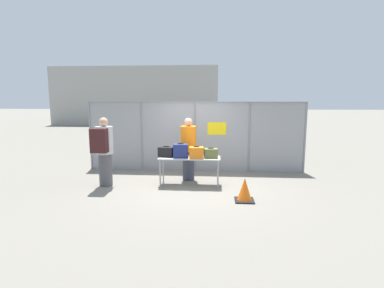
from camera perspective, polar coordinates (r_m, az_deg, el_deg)
ground_plane at (r=8.32m, az=-0.27°, el=-7.80°), size 120.00×120.00×0.00m
fence_section at (r=9.73m, az=0.57°, el=1.71°), size 7.07×0.07×2.26m
inspection_table at (r=8.16m, az=-0.46°, el=-3.06°), size 1.66×0.61×0.77m
suitcase_black at (r=8.27m, az=-4.89°, el=-1.47°), size 0.46×0.35×0.29m
suitcase_navy at (r=8.09m, az=-2.18°, el=-1.30°), size 0.41×0.32×0.39m
suitcase_orange at (r=8.03m, az=0.83°, el=-1.63°), size 0.40×0.34×0.32m
suitcase_olive at (r=8.08m, az=3.59°, el=-1.75°), size 0.38×0.31×0.27m
traveler_hooded at (r=8.33m, az=-16.46°, el=-0.92°), size 0.46×0.71×1.86m
security_worker_near at (r=8.65m, az=-0.70°, el=-0.81°), size 0.45×0.45×1.81m
utility_trailer at (r=11.73m, az=11.52°, el=-1.22°), size 3.72×2.19×0.65m
distant_hangar at (r=32.07m, az=-8.83°, el=8.93°), size 15.00×10.61×5.18m
traffic_cone at (r=7.10m, az=9.99°, el=-8.69°), size 0.44×0.44×0.55m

